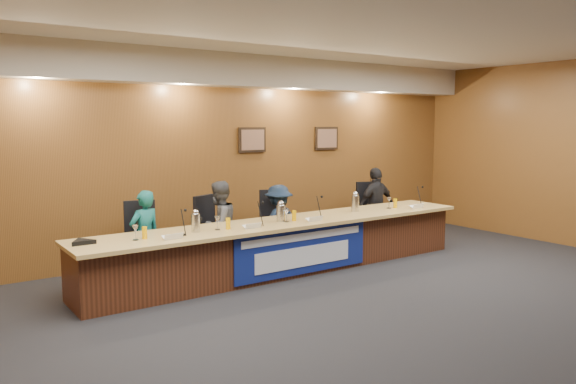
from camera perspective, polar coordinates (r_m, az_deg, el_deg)
name	(u,v)px	position (r m, az deg, el deg)	size (l,w,h in m)	color
floor	(411,318)	(6.47, 12.38, -12.39)	(10.00, 10.00, 0.00)	black
ceiling	(419,19)	(6.20, 13.20, 16.74)	(10.00, 8.00, 0.04)	silver
wall_back	(231,155)	(9.29, -5.86, 3.72)	(10.00, 0.04, 3.20)	brown
soffit	(237,71)	(9.10, -5.18, 12.16)	(10.00, 0.50, 0.50)	beige
dais_body	(286,247)	(8.12, -0.18, -5.65)	(6.00, 0.80, 0.70)	#452112
dais_top	(288,222)	(8.01, 0.02, -3.10)	(6.10, 0.95, 0.05)	tan
banner	(303,251)	(7.79, 1.58, -5.98)	(2.20, 0.02, 0.65)	navy
banner_text_upper	(304,237)	(7.73, 1.64, -4.56)	(2.00, 0.01, 0.10)	silver
banner_text_lower	(304,257)	(7.79, 1.64, -6.57)	(1.60, 0.01, 0.28)	silver
wall_photo_left	(252,140)	(9.46, -3.66, 5.31)	(0.52, 0.04, 0.42)	black
wall_photo_right	(326,138)	(10.38, 3.92, 5.47)	(0.52, 0.04, 0.42)	black
panelist_a	(145,237)	(7.75, -14.33, -4.42)	(0.46, 0.30, 1.25)	#115553
panelist_b	(219,226)	(8.19, -7.01, -3.43)	(0.63, 0.49, 1.30)	#45464A
panelist_c	(279,223)	(8.73, -0.97, -3.13)	(0.76, 0.44, 1.18)	#101E35
panelist_d	(376,206)	(10.02, 8.93, -1.39)	(0.79, 0.33, 1.36)	black
office_chair_a	(143,246)	(7.87, -14.56, -5.33)	(0.48, 0.48, 0.08)	black
office_chair_b	(216,236)	(8.31, -7.32, -4.49)	(0.48, 0.48, 0.08)	black
office_chair_c	(275,229)	(8.83, -1.33, -3.75)	(0.48, 0.48, 0.08)	black
office_chair_d	(372,216)	(10.12, 8.52, -2.43)	(0.48, 0.48, 0.08)	black
nameplate_a	(174,236)	(6.85, -11.53, -4.39)	(0.24, 0.06, 0.09)	white
microphone_a	(182,235)	(7.08, -10.68, -4.29)	(0.07, 0.07, 0.02)	black
juice_glass_a	(145,233)	(6.95, -14.36, -4.04)	(0.06, 0.06, 0.15)	#FFB600
water_glass_a	(135,233)	(6.91, -15.24, -4.02)	(0.08, 0.08, 0.18)	silver
nameplate_b	(253,225)	(7.41, -3.54, -3.39)	(0.24, 0.06, 0.09)	white
microphone_b	(259,225)	(7.63, -2.97, -3.35)	(0.07, 0.07, 0.02)	black
juice_glass_b	(228,224)	(7.39, -6.10, -3.21)	(0.06, 0.06, 0.15)	#FFB600
water_glass_b	(218,223)	(7.35, -7.17, -3.15)	(0.08, 0.08, 0.18)	silver
nameplate_c	(316,218)	(7.93, 2.84, -2.68)	(0.24, 0.06, 0.09)	white
microphone_c	(317,218)	(8.19, 3.00, -2.63)	(0.07, 0.07, 0.02)	black
juice_glass_c	(294,216)	(7.96, 0.63, -2.42)	(0.06, 0.06, 0.15)	#FFB600
water_glass_c	(286,216)	(7.88, -0.16, -2.42)	(0.08, 0.08, 0.18)	silver
nameplate_d	(418,206)	(9.36, 13.09, -1.36)	(0.24, 0.06, 0.09)	white
microphone_d	(417,206)	(9.62, 13.01, -1.35)	(0.07, 0.07, 0.02)	black
juice_glass_d	(395,203)	(9.35, 10.84, -1.13)	(0.06, 0.06, 0.15)	#FFB600
water_glass_d	(389,203)	(9.25, 10.22, -1.10)	(0.08, 0.08, 0.18)	silver
carafe_left	(196,223)	(7.25, -9.37, -3.12)	(0.11, 0.11, 0.23)	silver
carafe_mid	(281,213)	(7.93, -0.72, -2.18)	(0.13, 0.13, 0.23)	silver
carafe_right	(355,204)	(8.86, 6.83, -1.17)	(0.12, 0.12, 0.25)	silver
speakerphone	(82,242)	(6.89, -20.17, -4.79)	(0.32, 0.32, 0.05)	black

